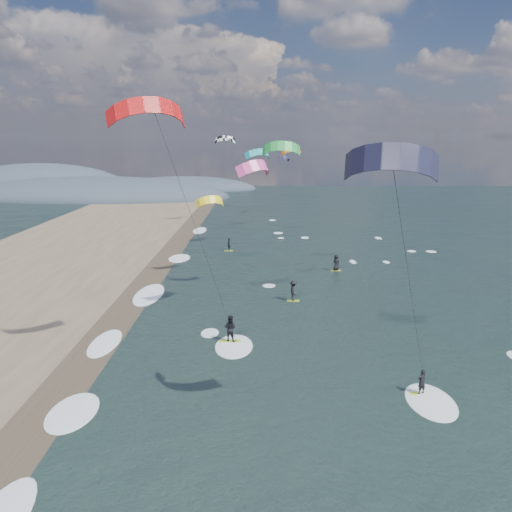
{
  "coord_description": "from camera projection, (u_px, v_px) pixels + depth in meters",
  "views": [
    {
      "loc": [
        -0.72,
        -17.33,
        14.03
      ],
      "look_at": [
        -1.0,
        12.0,
        7.0
      ],
      "focal_mm": 35.0,
      "sensor_mm": 36.0,
      "label": 1
    }
  ],
  "objects": [
    {
      "name": "kitesurfer_near_b",
      "position": [
        181.0,
        189.0,
        28.27
      ],
      "size": [
        7.33,
        9.01,
        16.49
      ],
      "color": "#A8CC24",
      "rests_on": "ground"
    },
    {
      "name": "kitesurfer_near_a",
      "position": [
        403.0,
        229.0,
        20.87
      ],
      "size": [
        7.54,
        8.57,
        14.37
      ],
      "color": "#A8CC24",
      "rests_on": "ground"
    },
    {
      "name": "shoreline_surf",
      "position": [
        115.0,
        345.0,
        34.56
      ],
      "size": [
        2.4,
        79.4,
        0.11
      ],
      "color": "white",
      "rests_on": "ground"
    },
    {
      "name": "wet_sand_strip",
      "position": [
        73.0,
        376.0,
        29.95
      ],
      "size": [
        3.0,
        240.0,
        0.0
      ],
      "primitive_type": "cube",
      "color": "#382D23",
      "rests_on": "ground"
    },
    {
      "name": "bg_kite_field",
      "position": [
        262.0,
        156.0,
        66.3
      ],
      "size": [
        13.7,
        66.27,
        7.05
      ],
      "color": "teal",
      "rests_on": "ground"
    },
    {
      "name": "far_kitesurfers",
      "position": [
        296.0,
        273.0,
        49.15
      ],
      "size": [
        13.22,
        20.6,
        1.86
      ],
      "color": "#A8CC24",
      "rests_on": "ground"
    },
    {
      "name": "coastal_hills",
      "position": [
        86.0,
        194.0,
        125.41
      ],
      "size": [
        80.0,
        41.0,
        15.0
      ],
      "color": "#3D4756",
      "rests_on": "ground"
    },
    {
      "name": "ground",
      "position": [
        278.0,
        494.0,
        20.11
      ],
      "size": [
        260.0,
        260.0,
        0.0
      ],
      "primitive_type": "plane",
      "color": "black",
      "rests_on": "ground"
    }
  ]
}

